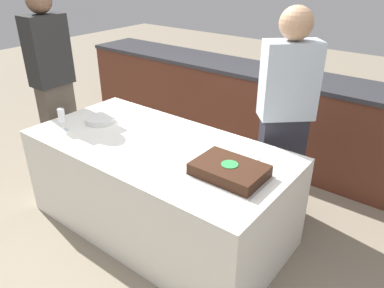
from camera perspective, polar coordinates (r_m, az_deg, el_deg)
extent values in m
plane|color=gray|center=(3.07, -4.85, -12.08)|extent=(14.00, 14.00, 0.00)
cube|color=#5B2D1E|center=(3.97, 10.20, 4.42)|extent=(4.40, 0.55, 0.88)
cube|color=#2D2D33|center=(3.82, 10.77, 10.81)|extent=(4.40, 0.58, 0.04)
cube|color=white|center=(2.86, -5.12, -6.46)|extent=(1.95, 0.97, 0.72)
cube|color=#B7B2AD|center=(2.30, 5.67, -4.78)|extent=(0.47, 0.34, 0.00)
cube|color=#381E11|center=(2.28, 5.71, -3.95)|extent=(0.43, 0.30, 0.07)
cylinder|color=green|center=(2.26, 5.76, -3.10)|extent=(0.10, 0.10, 0.00)
cylinder|color=white|center=(3.10, -13.78, 3.60)|extent=(0.23, 0.23, 0.04)
cylinder|color=white|center=(3.04, -18.92, 1.99)|extent=(0.07, 0.07, 0.00)
cylinder|color=white|center=(3.02, -19.04, 2.68)|extent=(0.01, 0.01, 0.08)
cylinder|color=white|center=(2.99, -19.28, 4.19)|extent=(0.05, 0.05, 0.10)
cylinder|color=white|center=(2.55, 8.51, -1.66)|extent=(0.19, 0.19, 0.00)
cube|color=#282833|center=(3.03, 13.09, -3.50)|extent=(0.35, 0.34, 0.86)
cube|color=silver|center=(2.75, 14.62, 9.34)|extent=(0.42, 0.41, 0.55)
sphere|color=tan|center=(2.66, 15.62, 17.33)|extent=(0.23, 0.23, 0.23)
cube|color=#4C4238|center=(3.64, -19.24, 1.63)|extent=(0.16, 0.28, 0.93)
cube|color=black|center=(3.41, -21.18, 13.14)|extent=(0.20, 0.33, 0.58)
sphere|color=brown|center=(3.35, -22.33, 19.58)|extent=(0.20, 0.20, 0.20)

